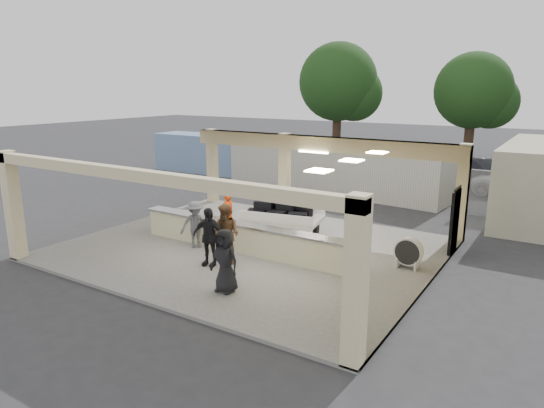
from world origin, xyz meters
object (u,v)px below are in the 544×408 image
Objects in this scene: baggage_handler at (227,214)px; car_white_a at (522,186)px; passenger_d at (225,261)px; drum_fan at (409,252)px; luggage_cart at (282,213)px; passenger_b at (209,237)px; baggage_counter at (242,237)px; car_dark at (486,174)px; container_blue at (220,154)px; passenger_a at (226,234)px; container_white at (332,166)px; passenger_c at (195,224)px.

baggage_handler is 15.52m from car_white_a.
drum_fan is at bearing 51.93° from passenger_d.
drum_fan is (4.92, -0.73, -0.36)m from luggage_cart.
baggage_counter is at bearing 75.95° from passenger_b.
passenger_b is at bearing -153.29° from car_dark.
passenger_b is 0.41× the size of car_white_a.
drum_fan is at bearing 16.03° from baggage_counter.
baggage_handler is at bearing 128.44° from passenger_d.
luggage_cart is 0.64× the size of car_dark.
passenger_d is 17.90m from car_white_a.
container_blue is at bearing 147.70° from car_dark.
car_dark reaches higher than car_white_a.
passenger_a is 0.15× the size of container_white.
passenger_a is 17.96m from car_dark.
passenger_b is 1.13× the size of passenger_c.
passenger_d reaches higher than passenger_c.
passenger_a reaches higher than drum_fan.
luggage_cart is 1.76× the size of passenger_d.
luggage_cart is 5.25m from passenger_d.
passenger_b is 1.05× the size of passenger_d.
baggage_handler is 0.87× the size of passenger_a.
drum_fan is 14.69m from car_dark.
passenger_c is at bearing 144.13° from passenger_d.
container_blue is at bearing 148.05° from drum_fan.
container_blue is (-8.54, 1.13, -0.13)m from container_white.
passenger_d is 19.35m from car_dark.
car_dark is at bearing 17.75° from passenger_c.
car_white_a is at bearing 55.66° from passenger_b.
baggage_handler is 1.66m from passenger_c.
passenger_d is at bearing -55.61° from passenger_a.
passenger_b is 17.08m from container_blue.
baggage_counter is 15.78m from car_white_a.
car_dark is 0.39× the size of container_white.
container_white reaches higher than luggage_cart.
passenger_d is 0.36× the size of car_dark.
passenger_c is (-1.59, -0.50, 0.32)m from baggage_counter.
passenger_b is 18.46m from car_dark.
container_white reaches higher than baggage_handler.
container_white is (-0.31, 11.38, 0.43)m from passenger_c.
baggage_counter is 0.88× the size of container_blue.
car_white_a is 2.84m from car_dark.
container_white is (-8.86, -3.28, 0.71)m from car_white_a.
container_blue is (-15.58, 10.54, 0.61)m from drum_fan.
passenger_c reaches higher than car_dark.
car_white_a reaches higher than drum_fan.
container_white is (-3.42, 13.77, 0.37)m from passenger_d.
car_dark is (4.71, 17.33, -0.24)m from passenger_a.
baggage_handler is 5.05m from passenger_d.
passenger_d is at bearing -147.58° from car_dark.
container_white is (-0.39, 9.72, 0.43)m from baggage_handler.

